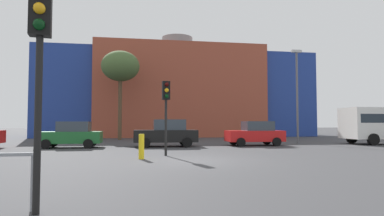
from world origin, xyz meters
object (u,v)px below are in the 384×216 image
at_px(parked_car_3, 255,133).
at_px(traffic_light_near_left, 40,45).
at_px(bollard_yellow_0, 141,147).
at_px(traffic_light_island, 166,101).
at_px(parked_car_2, 166,133).
at_px(street_lamp, 297,90).
at_px(bare_tree_0, 120,67).
at_px(parked_car_1, 71,135).

relative_size(parked_car_3, traffic_light_near_left, 0.99).
bearing_deg(bollard_yellow_0, traffic_light_island, 46.18).
distance_m(traffic_light_near_left, bollard_yellow_0, 8.78).
distance_m(traffic_light_island, bollard_yellow_0, 2.69).
distance_m(parked_car_2, street_lamp, 11.14).
bearing_deg(traffic_light_island, bollard_yellow_0, -52.18).
bearing_deg(bollard_yellow_0, parked_car_2, 77.11).
relative_size(traffic_light_island, street_lamp, 0.49).
relative_size(bollard_yellow_0, street_lamp, 0.15).
height_order(bare_tree_0, street_lamp, bare_tree_0).
xyz_separation_m(parked_car_2, traffic_light_island, (-0.51, -6.12, 1.74)).
xyz_separation_m(parked_car_3, bare_tree_0, (-9.94, 9.98, 6.20)).
distance_m(traffic_light_island, street_lamp, 13.70).
bearing_deg(street_lamp, bollard_yellow_0, -142.63).
xyz_separation_m(parked_car_3, traffic_light_near_left, (-9.72, -15.59, 2.07)).
xyz_separation_m(parked_car_1, traffic_light_near_left, (2.63, -15.59, 2.09)).
distance_m(traffic_light_near_left, bare_tree_0, 25.91).
distance_m(parked_car_2, traffic_light_island, 6.39).
bearing_deg(bare_tree_0, street_lamp, -29.62).
xyz_separation_m(traffic_light_island, street_lamp, (10.97, 8.06, 1.56)).
relative_size(parked_car_1, traffic_light_near_left, 0.97).
bearing_deg(parked_car_3, traffic_light_island, 42.15).
bearing_deg(traffic_light_near_left, parked_car_1, -179.34).
bearing_deg(bollard_yellow_0, bare_tree_0, 96.65).
bearing_deg(parked_car_2, traffic_light_near_left, 77.44).
bearing_deg(parked_car_1, bare_tree_0, -103.55).
xyz_separation_m(parked_car_1, bare_tree_0, (2.41, 9.98, 6.21)).
height_order(traffic_light_island, bare_tree_0, bare_tree_0).
height_order(traffic_light_island, street_lamp, street_lamp).
distance_m(bare_tree_0, street_lamp, 16.53).
xyz_separation_m(parked_car_1, street_lamp, (16.56, 1.94, 3.38)).
bearing_deg(bollard_yellow_0, parked_car_3, 42.78).
height_order(parked_car_3, bare_tree_0, bare_tree_0).
relative_size(traffic_light_island, bare_tree_0, 0.42).
xyz_separation_m(bare_tree_0, street_lamp, (14.15, -8.05, -2.84)).
bearing_deg(parked_car_3, bare_tree_0, -45.11).
bearing_deg(parked_car_3, parked_car_2, 0.00).
distance_m(parked_car_2, bollard_yellow_0, 7.53).
distance_m(parked_car_3, traffic_light_island, 9.30).
height_order(bollard_yellow_0, street_lamp, street_lamp).
xyz_separation_m(parked_car_1, bollard_yellow_0, (4.42, -7.33, -0.29)).
bearing_deg(parked_car_1, bollard_yellow_0, 121.10).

